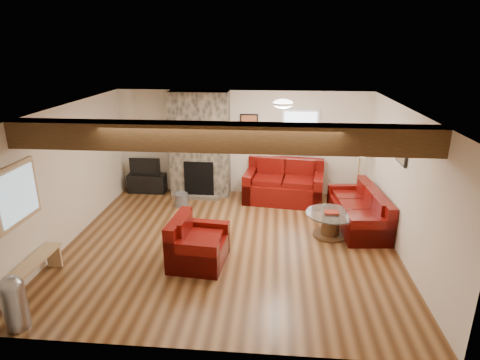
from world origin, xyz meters
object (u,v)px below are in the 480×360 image
object	(u,v)px
sofa_three	(358,208)
armchair_red	(199,241)
floor_lamp	(361,153)
loveseat	(284,182)
television	(146,166)
coffee_table	(330,224)
tv_cabinet	(147,183)

from	to	relation	value
sofa_three	armchair_red	world-z (taller)	armchair_red
armchair_red	floor_lamp	world-z (taller)	floor_lamp
loveseat	floor_lamp	size ratio (longest dim) A/B	1.21
loveseat	floor_lamp	world-z (taller)	floor_lamp
floor_lamp	loveseat	bearing A→B (deg)	173.27
television	coffee_table	bearing A→B (deg)	-25.71
tv_cabinet	floor_lamp	size ratio (longest dim) A/B	0.62
sofa_three	tv_cabinet	size ratio (longest dim) A/B	2.14
sofa_three	armchair_red	distance (m)	3.40
armchair_red	coffee_table	world-z (taller)	armchair_red
armchair_red	television	size ratio (longest dim) A/B	1.31
sofa_three	floor_lamp	bearing A→B (deg)	165.80
loveseat	armchair_red	bearing A→B (deg)	-109.43
floor_lamp	tv_cabinet	bearing A→B (deg)	174.38
sofa_three	coffee_table	bearing A→B (deg)	-54.27
sofa_three	coffee_table	xyz separation A→B (m)	(-0.60, -0.52, -0.14)
tv_cabinet	sofa_three	bearing A→B (deg)	-17.46
tv_cabinet	coffee_table	bearing A→B (deg)	-25.71
sofa_three	floor_lamp	size ratio (longest dim) A/B	1.33
armchair_red	coffee_table	bearing A→B (deg)	-57.41
loveseat	television	xyz separation A→B (m)	(-3.37, 0.30, 0.20)
armchair_red	floor_lamp	size ratio (longest dim) A/B	0.67
coffee_table	television	bearing A→B (deg)	154.29
sofa_three	loveseat	world-z (taller)	loveseat
floor_lamp	sofa_three	bearing A→B (deg)	-99.10
tv_cabinet	armchair_red	bearing A→B (deg)	-59.51
coffee_table	tv_cabinet	distance (m)	4.71
sofa_three	loveseat	bearing A→B (deg)	-134.79
coffee_table	television	distance (m)	4.73
armchair_red	tv_cabinet	xyz separation A→B (m)	(-1.91, 3.24, -0.17)
sofa_three	tv_cabinet	bearing A→B (deg)	-112.55
armchair_red	tv_cabinet	size ratio (longest dim) A/B	1.08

